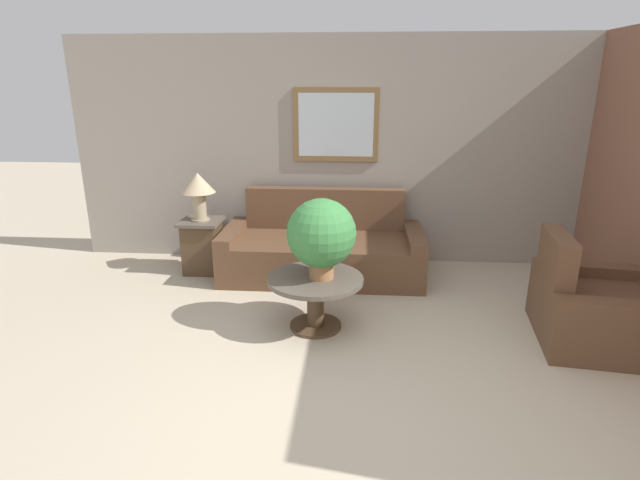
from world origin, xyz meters
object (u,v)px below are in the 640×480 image
object	(u,v)px
potted_plant_on_table	(321,235)
coffee_table	(315,291)
couch_main	(323,250)
table_lamp	(198,187)
side_table	(203,245)
armchair	(592,309)

from	to	relation	value
potted_plant_on_table	coffee_table	bearing A→B (deg)	176.11
couch_main	table_lamp	size ratio (longest dim) A/B	4.09
side_table	potted_plant_on_table	world-z (taller)	potted_plant_on_table
armchair	potted_plant_on_table	world-z (taller)	potted_plant_on_table
table_lamp	potted_plant_on_table	xyz separation A→B (m)	(1.45, -1.28, -0.12)
armchair	table_lamp	xyz separation A→B (m)	(-3.72, 1.33, 0.70)
coffee_table	armchair	bearing A→B (deg)	-1.27
armchair	potted_plant_on_table	distance (m)	2.34
couch_main	coffee_table	bearing A→B (deg)	-88.69
side_table	potted_plant_on_table	xyz separation A→B (m)	(1.45, -1.28, 0.56)
coffee_table	potted_plant_on_table	size ratio (longest dim) A/B	1.20
couch_main	side_table	world-z (taller)	couch_main
coffee_table	table_lamp	world-z (taller)	table_lamp
side_table	potted_plant_on_table	size ratio (longest dim) A/B	0.88
side_table	table_lamp	distance (m)	0.67
couch_main	table_lamp	world-z (taller)	table_lamp
couch_main	armchair	bearing A→B (deg)	-29.69
armchair	side_table	xyz separation A→B (m)	(-3.72, 1.33, 0.03)
armchair	coffee_table	distance (m)	2.32
armchair	side_table	size ratio (longest dim) A/B	1.82
potted_plant_on_table	side_table	bearing A→B (deg)	138.58
armchair	coffee_table	size ratio (longest dim) A/B	1.33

